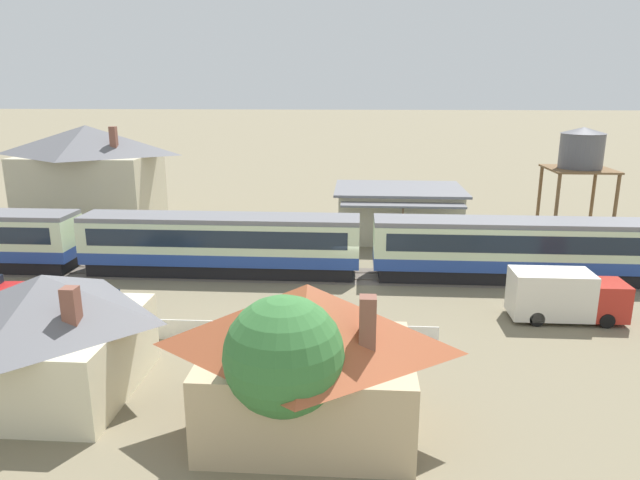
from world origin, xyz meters
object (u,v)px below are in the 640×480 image
object	(u,v)px
station_house_grey_roof	(90,173)
passenger_train	(225,242)
yard_tree_0	(284,356)
delivery_truck_red	(564,296)
cottage_grey_roof_2	(49,332)
cottage_terracotta_roof	(308,356)
station_building	(398,212)
water_tower	(581,152)
parked_car_blue	(97,305)

from	to	relation	value
station_house_grey_roof	passenger_train	bearing A→B (deg)	-41.98
yard_tree_0	delivery_truck_red	bearing A→B (deg)	44.22
cottage_grey_roof_2	cottage_terracotta_roof	size ratio (longest dim) A/B	0.91
cottage_grey_roof_2	delivery_truck_red	size ratio (longest dim) A/B	1.22
station_building	delivery_truck_red	size ratio (longest dim) A/B	1.77
cottage_grey_roof_2	water_tower	bearing A→B (deg)	41.48
water_tower	cottage_grey_roof_2	size ratio (longest dim) A/B	1.26
station_house_grey_roof	delivery_truck_red	distance (m)	41.61
yard_tree_0	water_tower	bearing A→B (deg)	56.73
station_house_grey_roof	yard_tree_0	world-z (taller)	station_house_grey_roof
passenger_train	station_house_grey_roof	world-z (taller)	station_house_grey_roof
cottage_grey_roof_2	cottage_terracotta_roof	world-z (taller)	cottage_terracotta_roof
station_house_grey_roof	parked_car_blue	distance (m)	24.64
water_tower	yard_tree_0	distance (m)	36.79
cottage_grey_roof_2	delivery_truck_red	xyz separation A→B (m)	(23.64, 9.23, -1.26)
cottage_grey_roof_2	delivery_truck_red	distance (m)	25.41
parked_car_blue	yard_tree_0	distance (m)	17.27
passenger_train	station_house_grey_roof	distance (m)	21.34
station_house_grey_roof	water_tower	bearing A→B (deg)	-4.47
station_building	passenger_train	bearing A→B (deg)	-138.24
station_building	delivery_truck_red	world-z (taller)	station_building
station_house_grey_roof	station_building	bearing A→B (deg)	-6.48
station_building	water_tower	size ratio (longest dim) A/B	1.15
station_building	station_house_grey_roof	bearing A→B (deg)	173.52
cottage_terracotta_roof	passenger_train	bearing A→B (deg)	112.04
station_building	cottage_terracotta_roof	xyz separation A→B (m)	(-5.09, -28.81, 0.83)
station_house_grey_roof	parked_car_blue	size ratio (longest dim) A/B	2.69
cottage_terracotta_roof	parked_car_blue	bearing A→B (deg)	141.64
delivery_truck_red	station_house_grey_roof	bearing A→B (deg)	149.88
cottage_grey_roof_2	yard_tree_0	xyz separation A→B (m)	(10.13, -3.91, 1.24)
yard_tree_0	cottage_terracotta_roof	bearing A→B (deg)	72.83
cottage_terracotta_roof	parked_car_blue	distance (m)	16.28
delivery_truck_red	yard_tree_0	world-z (taller)	yard_tree_0
parked_car_blue	station_house_grey_roof	bearing A→B (deg)	117.32
passenger_train	cottage_grey_roof_2	xyz separation A→B (m)	(-3.52, -15.86, 0.42)
station_building	parked_car_blue	xyz separation A→B (m)	(-17.73, -18.82, -1.49)
passenger_train	delivery_truck_red	distance (m)	21.20
parked_car_blue	cottage_grey_roof_2	bearing A→B (deg)	-74.53
water_tower	cottage_terracotta_roof	bearing A→B (deg)	-124.21
water_tower	delivery_truck_red	bearing A→B (deg)	-110.65
parked_car_blue	yard_tree_0	bearing A→B (deg)	-42.66
passenger_train	station_building	size ratio (longest dim) A/B	5.44
water_tower	parked_car_blue	distance (m)	37.75
station_house_grey_roof	water_tower	world-z (taller)	water_tower
delivery_truck_red	cottage_terracotta_roof	bearing A→B (deg)	-139.07
passenger_train	cottage_terracotta_roof	distance (m)	19.24
station_house_grey_roof	delivery_truck_red	xyz separation A→B (m)	(35.88, -20.81, -3.25)
station_building	delivery_truck_red	xyz separation A→B (m)	(7.81, -17.62, -0.72)
yard_tree_0	passenger_train	bearing A→B (deg)	108.49
passenger_train	delivery_truck_red	size ratio (longest dim) A/B	9.61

